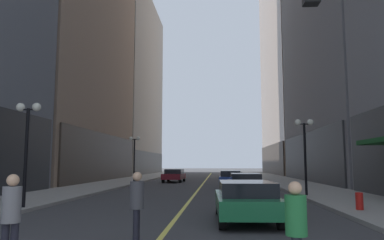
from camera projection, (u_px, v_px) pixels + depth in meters
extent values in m
plane|color=#38383A|center=(205.00, 182.00, 38.12)|extent=(200.00, 200.00, 0.00)
cube|color=gray|center=(127.00, 181.00, 38.73)|extent=(4.50, 78.00, 0.15)
cube|color=gray|center=(285.00, 181.00, 37.53)|extent=(4.50, 78.00, 0.15)
cube|color=#E5D64C|center=(205.00, 182.00, 38.12)|extent=(0.16, 70.00, 0.01)
cube|color=#332A23|center=(104.00, 158.00, 38.69)|extent=(0.50, 22.80, 5.00)
cube|color=#A8A399|center=(110.00, 85.00, 66.07)|extent=(15.27, 26.00, 31.79)
cube|color=#3A3935|center=(150.00, 163.00, 63.88)|extent=(0.50, 24.70, 3.82)
cube|color=#2C2C2E|center=(308.00, 157.00, 37.15)|extent=(0.50, 22.80, 5.00)
cube|color=gray|center=(309.00, 23.00, 64.73)|extent=(14.36, 26.00, 53.36)
cube|color=#332A23|center=(272.00, 160.00, 62.40)|extent=(0.50, 24.70, 5.00)
cube|color=#196038|center=(246.00, 203.00, 12.29)|extent=(2.09, 4.74, 0.55)
cube|color=black|center=(246.00, 189.00, 12.11)|extent=(1.79, 2.68, 0.50)
cylinder|color=black|center=(219.00, 206.00, 13.92)|extent=(0.24, 0.65, 0.64)
cylinder|color=black|center=(264.00, 206.00, 13.85)|extent=(0.24, 0.65, 0.64)
cylinder|color=black|center=(223.00, 218.00, 10.66)|extent=(0.24, 0.65, 0.64)
cylinder|color=black|center=(281.00, 219.00, 10.59)|extent=(0.24, 0.65, 0.64)
cube|color=black|center=(245.00, 185.00, 21.94)|extent=(1.99, 4.46, 0.55)
cube|color=black|center=(245.00, 178.00, 21.78)|extent=(1.72, 2.51, 0.50)
cylinder|color=black|center=(230.00, 188.00, 23.49)|extent=(0.23, 0.64, 0.64)
cylinder|color=black|center=(256.00, 188.00, 23.40)|extent=(0.23, 0.64, 0.64)
cylinder|color=black|center=(233.00, 192.00, 20.42)|extent=(0.23, 0.64, 0.64)
cylinder|color=black|center=(263.00, 192.00, 20.33)|extent=(0.23, 0.64, 0.64)
cube|color=navy|center=(231.00, 180.00, 29.80)|extent=(1.95, 4.65, 0.55)
cube|color=black|center=(231.00, 174.00, 29.63)|extent=(1.65, 2.63, 0.50)
cylinder|color=black|center=(222.00, 182.00, 31.43)|extent=(0.25, 0.65, 0.64)
cylinder|color=black|center=(240.00, 182.00, 31.26)|extent=(0.25, 0.65, 0.64)
cylinder|color=black|center=(221.00, 184.00, 28.27)|extent=(0.25, 0.65, 0.64)
cylinder|color=black|center=(240.00, 184.00, 28.10)|extent=(0.25, 0.65, 0.64)
cube|color=maroon|center=(174.00, 176.00, 37.39)|extent=(2.08, 4.29, 0.55)
cube|color=black|center=(174.00, 171.00, 37.65)|extent=(1.78, 2.43, 0.50)
cylinder|color=black|center=(180.00, 180.00, 35.81)|extent=(0.25, 0.65, 0.64)
cylinder|color=black|center=(163.00, 180.00, 35.99)|extent=(0.25, 0.65, 0.64)
cylinder|color=black|center=(184.00, 178.00, 38.72)|extent=(0.25, 0.65, 0.64)
cylinder|color=black|center=(168.00, 178.00, 38.91)|extent=(0.25, 0.65, 0.64)
cylinder|color=#1E6633|center=(296.00, 215.00, 5.76)|extent=(0.43, 0.43, 0.63)
sphere|color=tan|center=(295.00, 188.00, 5.81)|extent=(0.22, 0.22, 0.22)
cylinder|color=slate|center=(12.00, 204.00, 6.76)|extent=(0.43, 0.43, 0.66)
sphere|color=tan|center=(13.00, 180.00, 6.81)|extent=(0.23, 0.23, 0.23)
cylinder|color=black|center=(136.00, 227.00, 8.65)|extent=(0.14, 0.14, 0.83)
cylinder|color=black|center=(137.00, 226.00, 8.81)|extent=(0.14, 0.14, 0.83)
cylinder|color=#3F3F44|center=(137.00, 195.00, 8.82)|extent=(0.35, 0.35, 0.66)
sphere|color=tan|center=(137.00, 177.00, 8.87)|extent=(0.23, 0.23, 0.23)
cylinder|color=black|center=(26.00, 159.00, 15.00)|extent=(0.14, 0.14, 4.20)
cylinder|color=black|center=(28.00, 110.00, 15.24)|extent=(0.80, 0.06, 0.06)
sphere|color=white|center=(20.00, 107.00, 15.28)|extent=(0.36, 0.36, 0.36)
sphere|color=white|center=(37.00, 107.00, 15.23)|extent=(0.36, 0.36, 0.36)
cylinder|color=black|center=(134.00, 161.00, 34.16)|extent=(0.14, 0.14, 4.20)
cylinder|color=black|center=(135.00, 139.00, 34.41)|extent=(0.80, 0.06, 0.06)
sphere|color=white|center=(131.00, 138.00, 34.44)|extent=(0.36, 0.36, 0.36)
sphere|color=white|center=(138.00, 138.00, 34.39)|extent=(0.36, 0.36, 0.36)
cylinder|color=black|center=(305.00, 160.00, 20.65)|extent=(0.14, 0.14, 4.20)
cylinder|color=black|center=(304.00, 124.00, 20.89)|extent=(0.80, 0.06, 0.06)
sphere|color=white|center=(298.00, 122.00, 20.93)|extent=(0.36, 0.36, 0.36)
sphere|color=white|center=(310.00, 122.00, 20.88)|extent=(0.36, 0.36, 0.36)
cylinder|color=red|center=(360.00, 203.00, 14.02)|extent=(0.28, 0.28, 0.80)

